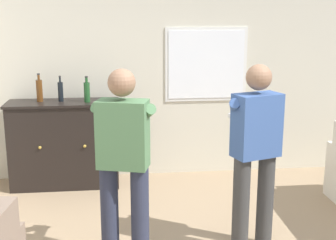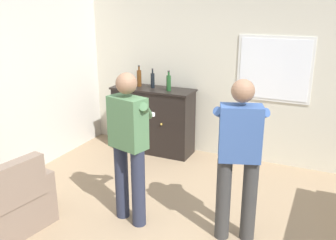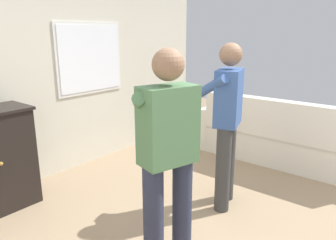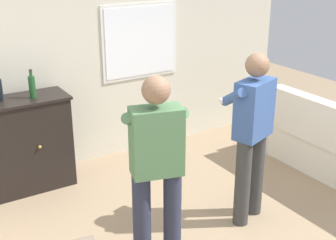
{
  "view_description": "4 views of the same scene",
  "coord_description": "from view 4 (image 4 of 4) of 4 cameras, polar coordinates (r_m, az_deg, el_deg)",
  "views": [
    {
      "loc": [
        -0.7,
        -3.25,
        2.13
      ],
      "look_at": [
        -0.26,
        0.83,
        1.15
      ],
      "focal_mm": 50.0,
      "sensor_mm": 36.0,
      "label": 1
    },
    {
      "loc": [
        1.24,
        -2.82,
        2.36
      ],
      "look_at": [
        -0.35,
        0.66,
        1.14
      ],
      "focal_mm": 40.0,
      "sensor_mm": 36.0,
      "label": 2
    },
    {
      "loc": [
        -2.35,
        -1.0,
        1.78
      ],
      "look_at": [
        -0.31,
        0.66,
        1.07
      ],
      "focal_mm": 35.0,
      "sensor_mm": 36.0,
      "label": 3
    },
    {
      "loc": [
        -2.35,
        -2.49,
        2.6
      ],
      "look_at": [
        -0.33,
        0.74,
        1.14
      ],
      "focal_mm": 50.0,
      "sensor_mm": 36.0,
      "label": 4
    }
  ],
  "objects": [
    {
      "name": "wall_back_with_window",
      "position": [
        5.79,
        -7.32,
        8.86
      ],
      "size": [
        5.2,
        0.15,
        2.8
      ],
      "color": "beige",
      "rests_on": "ground"
    },
    {
      "name": "sideboard_cabinet",
      "position": [
        5.31,
        -18.72,
        -3.18
      ],
      "size": [
        1.32,
        0.49,
        1.05
      ],
      "color": "black",
      "rests_on": "ground"
    },
    {
      "name": "person_standing_right",
      "position": [
        4.45,
        10.16,
        -1.27
      ],
      "size": [
        0.53,
        0.52,
        1.68
      ],
      "color": "#383838",
      "rests_on": "ground"
    },
    {
      "name": "person_standing_left",
      "position": [
        3.71,
        -1.43,
        -5.64
      ],
      "size": [
        0.54,
        0.52,
        1.68
      ],
      "color": "#282D42",
      "rests_on": "ground"
    },
    {
      "name": "bottle_spirits_clear",
      "position": [
        5.11,
        -16.23,
        3.96
      ],
      "size": [
        0.07,
        0.07,
        0.31
      ],
      "color": "#1E4C23",
      "rests_on": "sideboard_cabinet"
    }
  ]
}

